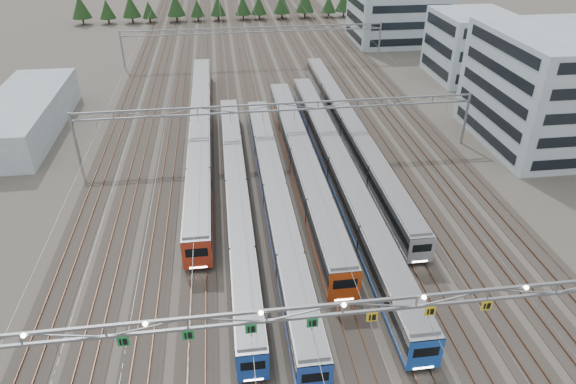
{
  "coord_description": "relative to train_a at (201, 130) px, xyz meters",
  "views": [
    {
      "loc": [
        -7.64,
        -26.93,
        33.82
      ],
      "look_at": [
        -0.92,
        23.27,
        3.5
      ],
      "focal_mm": 32.0,
      "sensor_mm": 36.0,
      "label": 1
    }
  ],
  "objects": [
    {
      "name": "gantry_mid",
      "position": [
        11.25,
        -5.09,
        4.17
      ],
      "size": [
        56.36,
        0.36,
        8.0
      ],
      "color": "gray",
      "rests_on": "ground"
    },
    {
      "name": "ground",
      "position": [
        11.25,
        -45.09,
        -2.21
      ],
      "size": [
        400.0,
        400.0,
        0.0
      ],
      "primitive_type": "plane",
      "color": "#47423A",
      "rests_on": "ground"
    },
    {
      "name": "west_shed",
      "position": [
        -27.46,
        8.21,
        0.56
      ],
      "size": [
        10.0,
        30.0,
        5.56
      ],
      "primitive_type": "cube",
      "color": "#8FA1AB",
      "rests_on": "ground"
    },
    {
      "name": "depot_bldg_south",
      "position": [
        51.35,
        -5.64,
        6.0
      ],
      "size": [
        18.0,
        22.0,
        16.43
      ],
      "primitive_type": "cube",
      "color": "#8FA1AB",
      "rests_on": "ground"
    },
    {
      "name": "track_bed",
      "position": [
        11.25,
        54.91,
        -0.72
      ],
      "size": [
        54.0,
        260.0,
        5.42
      ],
      "color": "#2D2823",
      "rests_on": "ground"
    },
    {
      "name": "treeline",
      "position": [
        16.65,
        83.08,
        2.02
      ],
      "size": [
        106.4,
        5.6,
        7.02
      ],
      "color": "#332114",
      "rests_on": "ground"
    },
    {
      "name": "train_a",
      "position": [
        0.0,
        0.0,
        0.0
      ],
      "size": [
        3.01,
        61.78,
        3.93
      ],
      "color": "black",
      "rests_on": "ground"
    },
    {
      "name": "train_d",
      "position": [
        13.5,
        -11.71,
        0.03
      ],
      "size": [
        3.06,
        51.39,
        3.99
      ],
      "color": "black",
      "rests_on": "ground"
    },
    {
      "name": "gantry_far",
      "position": [
        11.25,
        39.91,
        4.17
      ],
      "size": [
        56.36,
        0.36,
        8.0
      ],
      "color": "gray",
      "rests_on": "ground"
    },
    {
      "name": "train_f",
      "position": [
        22.5,
        -1.57,
        -0.17
      ],
      "size": [
        2.76,
        62.6,
        3.59
      ],
      "color": "black",
      "rests_on": "ground"
    },
    {
      "name": "train_c",
      "position": [
        9.0,
        -20.07,
        -0.14
      ],
      "size": [
        2.8,
        53.95,
        3.65
      ],
      "color": "black",
      "rests_on": "ground"
    },
    {
      "name": "gantry_near",
      "position": [
        11.2,
        -45.21,
        4.87
      ],
      "size": [
        56.36,
        0.61,
        8.08
      ],
      "color": "gray",
      "rests_on": "ground"
    },
    {
      "name": "depot_bldg_north",
      "position": [
        47.97,
        54.16,
        5.32
      ],
      "size": [
        22.0,
        18.0,
        15.07
      ],
      "primitive_type": "cube",
      "color": "#8FA1AB",
      "rests_on": "ground"
    },
    {
      "name": "train_e",
      "position": [
        18.0,
        -14.48,
        -0.08
      ],
      "size": [
        2.89,
        62.86,
        3.77
      ],
      "color": "black",
      "rests_on": "ground"
    },
    {
      "name": "depot_bldg_mid",
      "position": [
        53.54,
        25.07,
        4.15
      ],
      "size": [
        14.0,
        16.0,
        12.72
      ],
      "primitive_type": "cube",
      "color": "#8FA1AB",
      "rests_on": "ground"
    },
    {
      "name": "train_b",
      "position": [
        4.5,
        -18.12,
        -0.28
      ],
      "size": [
        2.6,
        54.2,
        3.38
      ],
      "color": "black",
      "rests_on": "ground"
    }
  ]
}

